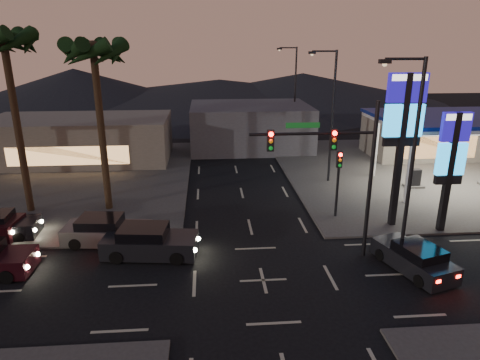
{
  "coord_description": "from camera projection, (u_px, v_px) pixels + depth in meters",
  "views": [
    {
      "loc": [
        -2.47,
        -17.34,
        10.67
      ],
      "look_at": [
        -0.62,
        5.94,
        3.0
      ],
      "focal_mm": 32.0,
      "sensor_mm": 36.0,
      "label": 1
    }
  ],
  "objects": [
    {
      "name": "streetlight_mid",
      "position": [
        330.0,
        110.0,
        31.92
      ],
      "size": [
        2.14,
        0.25,
        10.0
      ],
      "color": "black",
      "rests_on": "ground"
    },
    {
      "name": "convenience_store",
      "position": [
        423.0,
        136.0,
        40.56
      ],
      "size": [
        10.0,
        6.0,
        4.0
      ],
      "primitive_type": "cube",
      "color": "#726B5B",
      "rests_on": "ground"
    },
    {
      "name": "pylon_sign_tall",
      "position": [
        404.0,
        121.0,
        23.79
      ],
      "size": [
        2.2,
        0.35,
        9.0
      ],
      "color": "black",
      "rests_on": "ground"
    },
    {
      "name": "streetlight_far",
      "position": [
        293.0,
        89.0,
        45.18
      ],
      "size": [
        2.14,
        0.25,
        10.0
      ],
      "color": "black",
      "rests_on": "ground"
    },
    {
      "name": "hill_center",
      "position": [
        219.0,
        91.0,
        76.13
      ],
      "size": [
        60.0,
        60.0,
        4.0
      ],
      "primitive_type": "cone",
      "color": "black",
      "rests_on": "ground"
    },
    {
      "name": "palm_a",
      "position": [
        94.0,
        62.0,
        25.31
      ],
      "size": [
        4.41,
        4.41,
        10.86
      ],
      "color": "black",
      "rests_on": "ground"
    },
    {
      "name": "car_lane_b_front",
      "position": [
        105.0,
        231.0,
        23.43
      ],
      "size": [
        4.77,
        2.34,
        1.51
      ],
      "color": "#525153",
      "rests_on": "ground"
    },
    {
      "name": "gas_station",
      "position": [
        462.0,
        121.0,
        30.92
      ],
      "size": [
        12.2,
        8.2,
        5.47
      ],
      "color": "silver",
      "rests_on": "ground"
    },
    {
      "name": "suv_station",
      "position": [
        415.0,
        258.0,
        20.59
      ],
      "size": [
        2.94,
        4.55,
        1.41
      ],
      "color": "black",
      "rests_on": "ground"
    },
    {
      "name": "pylon_sign_short",
      "position": [
        452.0,
        154.0,
        23.57
      ],
      "size": [
        1.6,
        0.35,
        7.0
      ],
      "color": "black",
      "rests_on": "ground"
    },
    {
      "name": "streetlight_near",
      "position": [
        409.0,
        153.0,
        19.61
      ],
      "size": [
        2.14,
        0.25,
        10.0
      ],
      "color": "black",
      "rests_on": "ground"
    },
    {
      "name": "palm_b",
      "position": [
        5.0,
        53.0,
        24.76
      ],
      "size": [
        4.41,
        4.41,
        11.46
      ],
      "color": "black",
      "rests_on": "ground"
    },
    {
      "name": "building_far_west",
      "position": [
        80.0,
        139.0,
        39.09
      ],
      "size": [
        16.0,
        8.0,
        4.0
      ],
      "primitive_type": "cube",
      "color": "#726B5B",
      "rests_on": "ground"
    },
    {
      "name": "hill_left",
      "position": [
        75.0,
        86.0,
        73.94
      ],
      "size": [
        40.0,
        40.0,
        6.0
      ],
      "primitive_type": "cone",
      "color": "black",
      "rests_on": "ground"
    },
    {
      "name": "car_lane_a_front",
      "position": [
        149.0,
        242.0,
        22.04
      ],
      "size": [
        5.07,
        2.55,
        1.6
      ],
      "color": "black",
      "rests_on": "ground"
    },
    {
      "name": "corner_lot_ne",
      "position": [
        425.0,
        171.0,
        36.27
      ],
      "size": [
        24.0,
        24.0,
        0.12
      ],
      "primitive_type": "cube",
      "color": "#47443F",
      "rests_on": "ground"
    },
    {
      "name": "corner_lot_nw",
      "position": [
        37.0,
        181.0,
        33.86
      ],
      "size": [
        24.0,
        24.0,
        0.12
      ],
      "primitive_type": "cube",
      "color": "#47443F",
      "rests_on": "ground"
    },
    {
      "name": "building_far_mid",
      "position": [
        250.0,
        126.0,
        44.02
      ],
      "size": [
        12.0,
        9.0,
        4.4
      ],
      "primitive_type": "cube",
      "color": "#4C4C51",
      "rests_on": "ground"
    },
    {
      "name": "pedestal_signal",
      "position": [
        339.0,
        173.0,
        26.05
      ],
      "size": [
        0.32,
        0.39,
        4.3
      ],
      "color": "black",
      "rests_on": "ground"
    },
    {
      "name": "hill_right",
      "position": [
        302.0,
        87.0,
        77.11
      ],
      "size": [
        50.0,
        50.0,
        5.0
      ],
      "primitive_type": "cone",
      "color": "black",
      "rests_on": "ground"
    },
    {
      "name": "traffic_signal_mast",
      "position": [
        337.0,
        159.0,
        20.47
      ],
      "size": [
        6.1,
        0.39,
        8.0
      ],
      "color": "black",
      "rests_on": "ground"
    },
    {
      "name": "ground",
      "position": [
        263.0,
        280.0,
        19.94
      ],
      "size": [
        140.0,
        140.0,
        0.0
      ],
      "primitive_type": "plane",
      "color": "black",
      "rests_on": "ground"
    }
  ]
}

